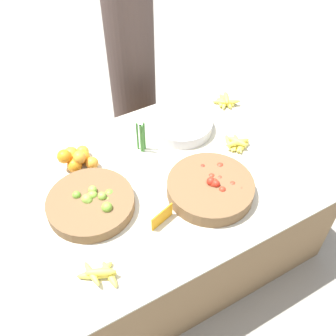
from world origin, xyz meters
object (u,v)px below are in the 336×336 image
at_px(tomato_basket, 211,188).
at_px(metal_bowl, 182,125).
at_px(vendor_person, 132,64).
at_px(price_sign, 162,217).
at_px(lime_bowl, 91,203).

bearing_deg(tomato_basket, metal_bowl, 75.37).
relative_size(tomato_basket, metal_bowl, 1.20).
relative_size(tomato_basket, vendor_person, 0.28).
bearing_deg(price_sign, tomato_basket, -9.54).
bearing_deg(lime_bowl, tomato_basket, -20.70).
relative_size(tomato_basket, price_sign, 3.28).
height_order(metal_bowl, price_sign, price_sign).
bearing_deg(price_sign, lime_bowl, 118.85).
distance_m(lime_bowl, metal_bowl, 0.75).
distance_m(lime_bowl, price_sign, 0.36).
bearing_deg(tomato_basket, price_sign, -172.69).
bearing_deg(metal_bowl, vendor_person, 89.26).
distance_m(price_sign, vendor_person, 1.30).
relative_size(metal_bowl, vendor_person, 0.24).
bearing_deg(lime_bowl, metal_bowl, 22.74).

